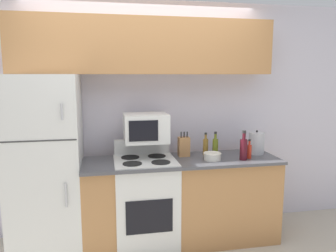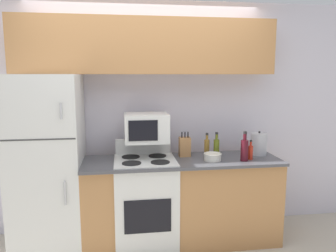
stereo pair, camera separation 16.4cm
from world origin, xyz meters
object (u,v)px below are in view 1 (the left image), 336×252
Objects in this scene: stove at (146,202)px; knife_block at (184,146)px; bottle_vinegar at (206,146)px; bottle_olive_oil at (215,146)px; bowl at (212,156)px; bottle_wine_red at (244,148)px; bottle_hot_sauce at (249,151)px; kettle at (256,143)px; refrigerator at (46,166)px; microwave at (146,128)px.

knife_block is (0.43, 0.12, 0.53)m from stove.
bottle_vinegar is 0.92× the size of bottle_olive_oil.
bottle_wine_red is (0.31, -0.05, 0.08)m from bowl.
bottle_hot_sauce is 0.77× the size of kettle.
kettle is (0.47, 0.01, 0.02)m from bottle_olive_oil.
refrigerator is 1.03m from microwave.
stove is 4.46× the size of bottle_vinegar.
bottle_vinegar is 0.56m from kettle.
bowl is (1.63, -0.17, 0.06)m from refrigerator.
refrigerator is at bearing 173.36° from bottle_wine_red.
knife_block is (1.38, 0.04, 0.12)m from refrigerator.
stove is at bearing -168.56° from bottle_vinegar.
bottle_hot_sauce is 0.77× the size of bottle_olive_oil.
bottle_vinegar is 0.11m from bottle_olive_oil.
bottle_olive_oil is (-0.23, 0.21, -0.02)m from bottle_wine_red.
bottle_wine_red is 0.10m from bottle_hot_sauce.
stove is 0.76m from microwave.
bottle_wine_red is (1.94, -0.23, 0.14)m from refrigerator.
bowl is at bearing -90.00° from bottle_vinegar.
stove is at bearing 172.13° from bowl.
bowl is 0.24m from bottle_vinegar.
bottle_vinegar is at bearing 173.63° from kettle.
microwave is 1.70× the size of bottle_olive_oil.
knife_block reaches higher than bottle_olive_oil.
knife_block is at bearing 160.72° from bottle_hot_sauce.
bottle_vinegar reaches higher than bottle_hot_sauce.
refrigerator reaches higher than bottle_vinegar.
stove is 5.89× the size of bowl.
bottle_olive_oil is at bearing 4.61° from stove.
knife_block is at bearing 176.70° from kettle.
microwave is 0.77m from bottle_olive_oil.
kettle is at bearing 46.82° from bottle_hot_sauce.
kettle is at bearing -0.12° from refrigerator.
microwave reaches higher than knife_block.
microwave is at bearing 163.42° from bowl.
bottle_wine_red is 1.25× the size of bottle_vinegar.
kettle is at bearing 1.55° from bottle_olive_oil.
bottle_hot_sauce is (1.04, -0.20, -0.24)m from microwave.
knife_block is 1.01× the size of kettle.
refrigerator is 2.19m from kettle.
bottle_hot_sauce is (0.64, -0.22, -0.02)m from knife_block.
microwave is 1.01m from bottle_wine_red.
knife_block is at bearing 154.32° from bottle_wine_red.
refrigerator is 1.63m from bottle_vinegar.
bottle_olive_oil reaches higher than bowl.
knife_block is at bearing 15.66° from stove.
bottle_vinegar is (0.67, 0.14, 0.52)m from stove.
bottle_wine_red is 0.42m from bottle_vinegar.
bottle_vinegar is at bearing 3.76° from knife_block.
microwave is at bearing 168.97° from bottle_hot_sauce.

